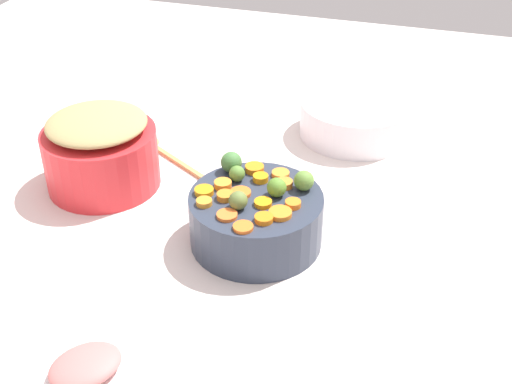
% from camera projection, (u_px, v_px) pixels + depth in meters
% --- Properties ---
extents(tabletop, '(2.40, 2.40, 0.02)m').
position_uv_depth(tabletop, '(240.00, 245.00, 1.18)').
color(tabletop, silver).
rests_on(tabletop, ground).
extents(serving_bowl_carrots, '(0.23, 0.23, 0.09)m').
position_uv_depth(serving_bowl_carrots, '(256.00, 219.00, 1.15)').
color(serving_bowl_carrots, '#2E3647').
rests_on(serving_bowl_carrots, tabletop).
extents(metal_pot, '(0.22, 0.22, 0.12)m').
position_uv_depth(metal_pot, '(102.00, 158.00, 1.30)').
color(metal_pot, red).
rests_on(metal_pot, tabletop).
extents(stuffing_mound, '(0.19, 0.19, 0.04)m').
position_uv_depth(stuffing_mound, '(96.00, 123.00, 1.26)').
color(stuffing_mound, tan).
rests_on(stuffing_mound, metal_pot).
extents(carrot_slice_0, '(0.04, 0.04, 0.01)m').
position_uv_depth(carrot_slice_0, '(261.00, 178.00, 1.16)').
color(carrot_slice_0, orange).
rests_on(carrot_slice_0, serving_bowl_carrots).
extents(carrot_slice_1, '(0.04, 0.04, 0.01)m').
position_uv_depth(carrot_slice_1, '(293.00, 203.00, 1.10)').
color(carrot_slice_1, orange).
rests_on(carrot_slice_1, serving_bowl_carrots).
extents(carrot_slice_2, '(0.04, 0.04, 0.01)m').
position_uv_depth(carrot_slice_2, '(204.00, 191.00, 1.13)').
color(carrot_slice_2, orange).
rests_on(carrot_slice_2, serving_bowl_carrots).
extents(carrot_slice_3, '(0.04, 0.04, 0.01)m').
position_uv_depth(carrot_slice_3, '(284.00, 184.00, 1.15)').
color(carrot_slice_3, orange).
rests_on(carrot_slice_3, serving_bowl_carrots).
extents(carrot_slice_4, '(0.03, 0.03, 0.01)m').
position_uv_depth(carrot_slice_4, '(225.00, 196.00, 1.11)').
color(carrot_slice_4, orange).
rests_on(carrot_slice_4, serving_bowl_carrots).
extents(carrot_slice_5, '(0.03, 0.03, 0.01)m').
position_uv_depth(carrot_slice_5, '(224.00, 215.00, 1.07)').
color(carrot_slice_5, orange).
rests_on(carrot_slice_5, serving_bowl_carrots).
extents(carrot_slice_6, '(0.04, 0.04, 0.01)m').
position_uv_depth(carrot_slice_6, '(280.00, 213.00, 1.08)').
color(carrot_slice_6, orange).
rests_on(carrot_slice_6, serving_bowl_carrots).
extents(carrot_slice_7, '(0.03, 0.03, 0.01)m').
position_uv_depth(carrot_slice_7, '(204.00, 202.00, 1.10)').
color(carrot_slice_7, orange).
rests_on(carrot_slice_7, serving_bowl_carrots).
extents(carrot_slice_8, '(0.04, 0.04, 0.01)m').
position_uv_depth(carrot_slice_8, '(263.00, 203.00, 1.10)').
color(carrot_slice_8, orange).
rests_on(carrot_slice_8, serving_bowl_carrots).
extents(carrot_slice_9, '(0.04, 0.04, 0.01)m').
position_uv_depth(carrot_slice_9, '(255.00, 168.00, 1.19)').
color(carrot_slice_9, orange).
rests_on(carrot_slice_9, serving_bowl_carrots).
extents(carrot_slice_10, '(0.04, 0.04, 0.01)m').
position_uv_depth(carrot_slice_10, '(281.00, 174.00, 1.18)').
color(carrot_slice_10, orange).
rests_on(carrot_slice_10, serving_bowl_carrots).
extents(carrot_slice_11, '(0.04, 0.04, 0.01)m').
position_uv_depth(carrot_slice_11, '(264.00, 219.00, 1.06)').
color(carrot_slice_11, orange).
rests_on(carrot_slice_11, serving_bowl_carrots).
extents(carrot_slice_12, '(0.04, 0.04, 0.01)m').
position_uv_depth(carrot_slice_12, '(223.00, 184.00, 1.14)').
color(carrot_slice_12, orange).
rests_on(carrot_slice_12, serving_bowl_carrots).
extents(carrot_slice_13, '(0.04, 0.04, 0.01)m').
position_uv_depth(carrot_slice_13, '(243.00, 227.00, 1.05)').
color(carrot_slice_13, orange).
rests_on(carrot_slice_13, serving_bowl_carrots).
extents(carrot_slice_14, '(0.05, 0.05, 0.01)m').
position_uv_depth(carrot_slice_14, '(242.00, 193.00, 1.13)').
color(carrot_slice_14, orange).
rests_on(carrot_slice_14, serving_bowl_carrots).
extents(brussels_sprout_0, '(0.04, 0.04, 0.04)m').
position_uv_depth(brussels_sprout_0, '(231.00, 162.00, 1.18)').
color(brussels_sprout_0, '#43763B').
rests_on(brussels_sprout_0, serving_bowl_carrots).
extents(brussels_sprout_1, '(0.03, 0.03, 0.03)m').
position_uv_depth(brussels_sprout_1, '(304.00, 181.00, 1.13)').
color(brussels_sprout_1, olive).
rests_on(brussels_sprout_1, serving_bowl_carrots).
extents(brussels_sprout_2, '(0.03, 0.03, 0.03)m').
position_uv_depth(brussels_sprout_2, '(277.00, 187.00, 1.12)').
color(brussels_sprout_2, '#54842B').
rests_on(brussels_sprout_2, serving_bowl_carrots).
extents(brussels_sprout_3, '(0.03, 0.03, 0.03)m').
position_uv_depth(brussels_sprout_3, '(238.00, 200.00, 1.09)').
color(brussels_sprout_3, olive).
rests_on(brussels_sprout_3, serving_bowl_carrots).
extents(brussels_sprout_4, '(0.03, 0.03, 0.03)m').
position_uv_depth(brussels_sprout_4, '(237.00, 174.00, 1.16)').
color(brussels_sprout_4, '#558234').
rests_on(brussels_sprout_4, serving_bowl_carrots).
extents(wooden_spoon, '(0.31, 0.20, 0.01)m').
position_uv_depth(wooden_spoon, '(160.00, 150.00, 1.43)').
color(wooden_spoon, tan).
rests_on(wooden_spoon, tabletop).
extents(casserole_dish, '(0.25, 0.25, 0.08)m').
position_uv_depth(casserole_dish, '(355.00, 118.00, 1.48)').
color(casserole_dish, white).
rests_on(casserole_dish, tabletop).
extents(ham_plate, '(0.22, 0.22, 0.01)m').
position_uv_depth(ham_plate, '(80.00, 376.00, 0.91)').
color(ham_plate, white).
rests_on(ham_plate, tabletop).
extents(ham_slice_main, '(0.12, 0.13, 0.03)m').
position_uv_depth(ham_slice_main, '(85.00, 366.00, 0.90)').
color(ham_slice_main, '#C56B68').
rests_on(ham_slice_main, ham_plate).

